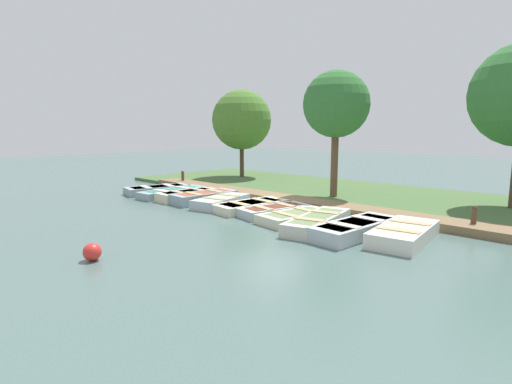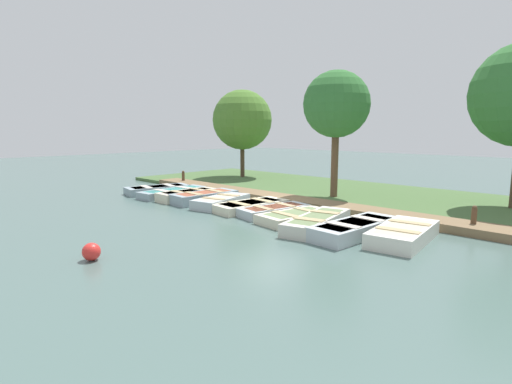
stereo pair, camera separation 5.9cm
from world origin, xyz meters
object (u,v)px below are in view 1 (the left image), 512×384
Objects in this scene: rowboat_10 at (404,233)px; park_tree_left at (336,105)px; park_tree_far_left at (242,120)px; rowboat_9 at (356,228)px; rowboat_0 at (157,190)px; rowboat_5 at (251,206)px; rowboat_8 at (318,222)px; rowboat_2 at (188,195)px; mooring_post_near at (183,178)px; mooring_post_far at (474,219)px; rowboat_7 at (296,217)px; rowboat_3 at (204,197)px; rowboat_6 at (274,210)px; rowboat_4 at (221,201)px; buoy at (92,252)px; rowboat_1 at (173,192)px.

park_tree_left reaches higher than rowboat_10.
rowboat_9 is at bearing 59.92° from park_tree_far_left.
rowboat_5 is (-0.23, 6.16, -0.01)m from rowboat_0.
rowboat_8 is (0.56, 3.51, 0.04)m from rowboat_5.
rowboat_8 reaches higher than rowboat_2.
mooring_post_near reaches higher than rowboat_5.
rowboat_7 is at bearing -61.14° from mooring_post_far.
mooring_post_near is at bearing -90.00° from mooring_post_far.
rowboat_0 is 3.85× the size of mooring_post_far.
rowboat_6 is (-0.11, 3.91, -0.05)m from rowboat_3.
mooring_post_near is (-2.54, -1.45, 0.23)m from rowboat_0.
park_tree_left reaches higher than rowboat_5.
rowboat_0 is at bearing -104.57° from rowboat_8.
park_tree_left is (-4.33, 2.46, 3.88)m from rowboat_4.
rowboat_7 is at bearing -95.19° from rowboat_10.
rowboat_3 reaches higher than rowboat_0.
park_tree_far_left is at bearing -106.04° from park_tree_left.
rowboat_2 is (0.03, 2.49, 0.02)m from rowboat_0.
rowboat_7 is (0.15, 5.11, -0.06)m from rowboat_3.
rowboat_7 is at bearing 172.23° from buoy.
park_tree_left is (-4.17, -5.02, 3.86)m from rowboat_10.
rowboat_7 is at bearing 89.43° from rowboat_5.
rowboat_0 is 9.25m from park_tree_left.
buoy reaches higher than rowboat_2.
rowboat_9 reaches higher than buoy.
rowboat_2 is 8.50m from rowboat_9.
mooring_post_near reaches higher than buoy.
mooring_post_far is at bearing 144.22° from rowboat_9.
rowboat_1 is 1.22× the size of rowboat_2.
park_tree_left is (-4.19, 3.73, 3.86)m from rowboat_3.
rowboat_10 is at bearing 100.48° from rowboat_7.
buoy is at bearing -31.49° from mooring_post_far.
rowboat_9 is (0.29, 10.98, 0.03)m from rowboat_0.
rowboat_6 is 3.42× the size of mooring_post_near.
rowboat_5 is at bearing 88.38° from rowboat_1.
rowboat_7 is at bearing 90.61° from rowboat_2.
rowboat_1 reaches higher than rowboat_7.
mooring_post_far reaches higher than rowboat_7.
rowboat_1 is 7.36m from rowboat_7.
rowboat_7 is 10.38m from mooring_post_near.
rowboat_5 is 3.55m from rowboat_8.
rowboat_10 is (-0.07, 10.99, 0.05)m from rowboat_1.
rowboat_10 is at bearing 86.56° from rowboat_1.
mooring_post_near reaches higher than rowboat_1.
park_tree_left reaches higher than rowboat_3.
rowboat_3 is (-0.05, 2.25, 0.05)m from rowboat_1.
park_tree_left reaches higher than rowboat_6.
rowboat_1 is at bearing -105.17° from rowboat_8.
rowboat_1 reaches higher than rowboat_5.
rowboat_3 reaches higher than rowboat_7.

